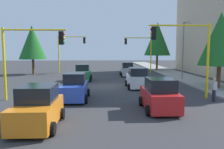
% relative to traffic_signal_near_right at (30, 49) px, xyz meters
% --- Properties ---
extents(ground_plane, '(120.00, 120.00, 0.00)m').
position_rel_traffic_signal_near_right_xyz_m(ground_plane, '(-6.00, 5.63, -3.73)').
color(ground_plane, '#353538').
extents(sidewalk_kerb, '(80.00, 4.00, 0.15)m').
position_rel_traffic_signal_near_right_xyz_m(sidewalk_kerb, '(-11.00, 16.13, -3.66)').
color(sidewalk_kerb, gray).
rests_on(sidewalk_kerb, ground).
extents(lane_arrow_near, '(2.40, 1.10, 1.10)m').
position_rel_traffic_signal_near_right_xyz_m(lane_arrow_near, '(5.51, 2.63, -3.73)').
color(lane_arrow_near, silver).
rests_on(lane_arrow_near, ground).
extents(traffic_signal_near_right, '(0.36, 4.59, 5.25)m').
position_rel_traffic_signal_near_right_xyz_m(traffic_signal_near_right, '(0.00, 0.00, 0.00)').
color(traffic_signal_near_right, yellow).
rests_on(traffic_signal_near_right, ground).
extents(traffic_signal_far_right, '(0.36, 4.59, 5.96)m').
position_rel_traffic_signal_near_right_xyz_m(traffic_signal_far_right, '(-20.00, -0.11, 0.47)').
color(traffic_signal_far_right, yellow).
rests_on(traffic_signal_far_right, ground).
extents(traffic_signal_far_left, '(0.36, 4.59, 5.82)m').
position_rel_traffic_signal_near_right_xyz_m(traffic_signal_far_left, '(-20.00, 11.35, 0.37)').
color(traffic_signal_far_left, yellow).
rests_on(traffic_signal_far_left, ground).
extents(traffic_signal_near_left, '(0.36, 4.59, 5.60)m').
position_rel_traffic_signal_near_right_xyz_m(traffic_signal_near_left, '(0.00, 11.31, 0.23)').
color(traffic_signal_near_left, yellow).
rests_on(traffic_signal_near_left, ground).
extents(street_lamp_curbside, '(2.15, 0.28, 7.00)m').
position_rel_traffic_signal_near_right_xyz_m(street_lamp_curbside, '(-9.61, 14.83, 0.61)').
color(street_lamp_curbside, slate).
rests_on(street_lamp_curbside, ground).
extents(tree_roadside_far, '(4.72, 4.72, 8.64)m').
position_rel_traffic_signal_near_right_xyz_m(tree_roadside_far, '(-24.00, 15.13, 1.95)').
color(tree_roadside_far, brown).
rests_on(tree_roadside_far, ground).
extents(tree_roadside_near, '(3.91, 3.91, 7.12)m').
position_rel_traffic_signal_near_right_xyz_m(tree_roadside_near, '(-4.00, 16.13, 0.93)').
color(tree_roadside_near, brown).
rests_on(tree_roadside_near, ground).
extents(tree_opposite_side, '(4.05, 4.05, 7.39)m').
position_rel_traffic_signal_near_right_xyz_m(tree_opposite_side, '(-18.00, -5.37, 1.11)').
color(tree_opposite_side, brown).
rests_on(tree_opposite_side, ground).
extents(car_red, '(3.75, 2.06, 1.98)m').
position_rel_traffic_signal_near_right_xyz_m(car_red, '(3.26, 8.68, -2.84)').
color(car_red, red).
rests_on(car_red, ground).
extents(car_green, '(3.73, 2.06, 1.98)m').
position_rel_traffic_signal_near_right_xyz_m(car_green, '(-10.41, 2.84, -2.84)').
color(car_green, '#1E7238').
rests_on(car_green, ground).
extents(car_white, '(3.89, 2.10, 1.98)m').
position_rel_traffic_signal_near_right_xyz_m(car_white, '(-5.02, 8.60, -2.84)').
color(car_white, white).
rests_on(car_white, ground).
extents(car_orange, '(3.66, 2.11, 1.98)m').
position_rel_traffic_signal_near_right_xyz_m(car_orange, '(5.94, 2.16, -2.84)').
color(car_orange, orange).
rests_on(car_orange, ground).
extents(car_silver, '(3.91, 1.92, 1.98)m').
position_rel_traffic_signal_near_right_xyz_m(car_silver, '(-15.11, 8.69, -2.84)').
color(car_silver, '#B2B5BA').
rests_on(car_silver, ground).
extents(car_blue, '(3.92, 2.00, 1.98)m').
position_rel_traffic_signal_near_right_xyz_m(car_blue, '(0.03, 3.20, -2.84)').
color(car_blue, blue).
rests_on(car_blue, ground).
extents(pedestrian_crossing, '(0.40, 0.24, 1.70)m').
position_rel_traffic_signal_near_right_xyz_m(pedestrian_crossing, '(1.09, 13.15, -2.83)').
color(pedestrian_crossing, '#262638').
rests_on(pedestrian_crossing, ground).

